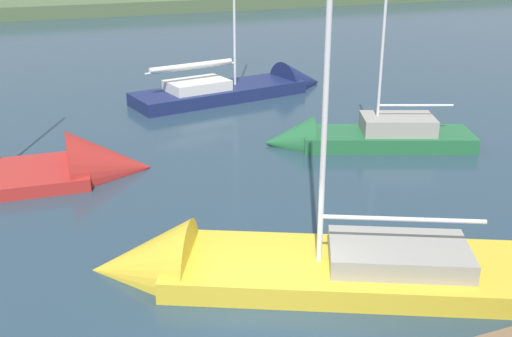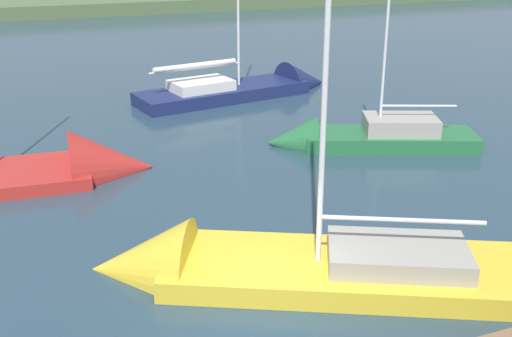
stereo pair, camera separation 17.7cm
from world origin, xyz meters
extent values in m
plane|color=#263D4C|center=(0.00, 0.00, 0.00)|extent=(200.00, 200.00, 0.00)
cube|color=#4C603D|center=(0.00, -52.82, 0.00)|extent=(180.00, 8.00, 2.40)
cube|color=#236638|center=(-8.25, -8.08, 0.12)|extent=(6.51, 4.16, 0.86)
cone|color=#236638|center=(-4.90, -9.41, 0.12)|extent=(2.43, 2.55, 2.02)
cube|color=gray|center=(-8.58, -7.95, 0.85)|extent=(3.02, 2.48, 0.60)
cylinder|color=silver|center=(-7.88, -8.23, 4.12)|extent=(0.10, 0.10, 7.14)
cylinder|color=silver|center=(-9.14, -7.73, 1.56)|extent=(2.55, 1.08, 0.08)
cone|color=#B22823|center=(1.70, -9.10, 0.05)|extent=(2.82, 3.10, 2.94)
cube|color=navy|center=(-4.66, -16.89, 0.10)|extent=(8.60, 4.02, 0.96)
cone|color=navy|center=(-9.34, -17.79, 0.10)|extent=(2.69, 2.89, 2.51)
cube|color=silver|center=(-3.52, -16.68, 0.81)|extent=(3.03, 2.32, 0.46)
cylinder|color=silver|center=(-3.28, -16.63, 1.63)|extent=(4.49, 0.95, 0.09)
cylinder|color=silver|center=(-3.28, -16.63, 1.75)|extent=(4.07, 1.00, 0.24)
cube|color=gold|center=(-2.42, -0.17, 0.01)|extent=(9.01, 6.16, 0.99)
cone|color=gold|center=(2.10, -2.36, 0.01)|extent=(3.25, 3.38, 2.61)
cube|color=gray|center=(-3.21, 0.21, 0.73)|extent=(3.56, 2.96, 0.45)
cylinder|color=silver|center=(-1.62, -0.56, 5.98)|extent=(0.13, 0.13, 10.96)
cylinder|color=silver|center=(-3.23, 0.21, 1.59)|extent=(3.26, 1.65, 0.10)
camera|label=1|loc=(4.26, 10.46, 7.50)|focal=43.66mm
camera|label=2|loc=(4.10, 10.52, 7.50)|focal=43.66mm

